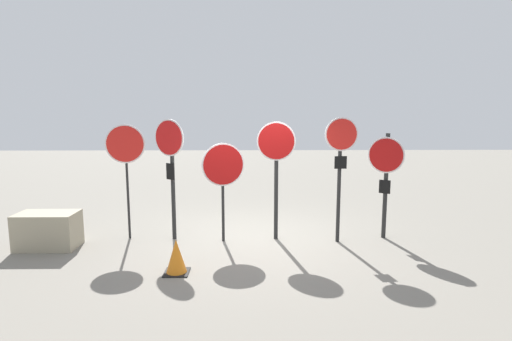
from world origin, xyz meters
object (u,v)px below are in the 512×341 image
Objects in this scene: stop_sign_2 at (223,170)px; stop_sign_5 at (386,169)px; stop_sign_1 at (171,157)px; stop_sign_3 at (276,157)px; stop_sign_0 at (126,151)px; stop_sign_4 at (341,155)px; traffic_cone_0 at (176,256)px; storage_crate at (48,230)px.

stop_sign_2 is 0.92× the size of stop_sign_5.
stop_sign_1 reaches higher than stop_sign_3.
stop_sign_0 is at bearing -151.24° from stop_sign_1.
stop_sign_4 is 4.41× the size of traffic_cone_0.
stop_sign_4 is 3.71m from traffic_cone_0.
stop_sign_4 reaches higher than stop_sign_1.
storage_crate is (-6.76, -0.51, -1.13)m from stop_sign_5.
storage_crate is (-5.76, -0.26, -1.44)m from stop_sign_4.
stop_sign_3 reaches higher than stop_sign_2.
stop_sign_3 reaches higher than stop_sign_5.
stop_sign_3 is at bearing 5.81° from storage_crate.
stop_sign_5 is 6.87m from storage_crate.
stop_sign_5 is at bearing 9.45° from stop_sign_3.
stop_sign_3 reaches higher than traffic_cone_0.
stop_sign_0 is 2.75m from traffic_cone_0.
stop_sign_2 is at bearing -164.48° from stop_sign_3.
stop_sign_4 reaches higher than storage_crate.
stop_sign_0 is 4.35m from stop_sign_4.
stop_sign_2 is 2.12m from traffic_cone_0.
stop_sign_0 is at bearing -173.46° from stop_sign_3.
traffic_cone_0 is (0.40, -1.79, -1.45)m from stop_sign_1.
stop_sign_5 reaches higher than traffic_cone_0.
storage_crate is (-2.73, 1.28, 0.07)m from traffic_cone_0.
traffic_cone_0 is (-0.68, -1.60, -1.22)m from stop_sign_2.
storage_crate is at bearing -136.42° from stop_sign_1.
stop_sign_1 is 0.98× the size of stop_sign_4.
stop_sign_0 is at bearing -146.41° from stop_sign_5.
stop_sign_0 is 3.08m from stop_sign_3.
stop_sign_0 is at bearing 125.83° from traffic_cone_0.
storage_crate reaches higher than traffic_cone_0.
traffic_cone_0 is at bearing -61.60° from stop_sign_0.
stop_sign_0 is 1.08× the size of stop_sign_5.
stop_sign_2 is at bearing 21.89° from stop_sign_1.
stop_sign_0 is at bearing 171.44° from stop_sign_4.
stop_sign_1 is at bearing 154.52° from stop_sign_2.
stop_sign_2 is 1.81× the size of storage_crate.
storage_crate is (-1.41, -0.54, -1.51)m from stop_sign_0.
stop_sign_2 is 3.62m from storage_crate.
stop_sign_0 reaches higher than storage_crate.
traffic_cone_0 is at bearing -25.17° from storage_crate.
stop_sign_3 is (2.15, -0.04, 0.00)m from stop_sign_1.
stop_sign_5 is at bearing -7.84° from stop_sign_0.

